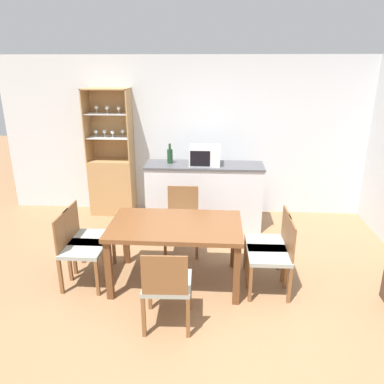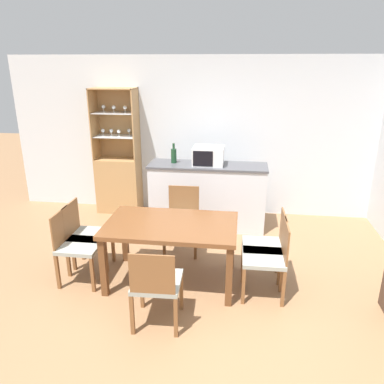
{
  "view_description": "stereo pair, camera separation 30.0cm",
  "coord_description": "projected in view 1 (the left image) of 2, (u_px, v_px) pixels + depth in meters",
  "views": [
    {
      "loc": [
        0.16,
        -3.45,
        2.44
      ],
      "look_at": [
        -0.16,
        1.15,
        0.83
      ],
      "focal_mm": 35.0,
      "sensor_mm": 36.0,
      "label": 1
    },
    {
      "loc": [
        0.45,
        -3.42,
        2.44
      ],
      "look_at": [
        -0.16,
        1.15,
        0.83
      ],
      "focal_mm": 35.0,
      "sensor_mm": 36.0,
      "label": 2
    }
  ],
  "objects": [
    {
      "name": "dining_chair_side_right_near",
      "position": [
        273.0,
        255.0,
        4.07
      ],
      "size": [
        0.46,
        0.46,
        0.86
      ],
      "rotation": [
        0.0,
        0.0,
        1.58
      ],
      "color": "#999E93",
      "rests_on": "ground_plane"
    },
    {
      "name": "dining_chair_head_far",
      "position": [
        182.0,
        219.0,
        5.0
      ],
      "size": [
        0.46,
        0.46,
        0.86
      ],
      "rotation": [
        0.0,
        0.0,
        3.16
      ],
      "color": "#999E93",
      "rests_on": "ground_plane"
    },
    {
      "name": "wine_bottle",
      "position": [
        170.0,
        156.0,
        5.61
      ],
      "size": [
        0.08,
        0.08,
        0.3
      ],
      "color": "#193D23",
      "rests_on": "kitchen_counter"
    },
    {
      "name": "dining_chair_side_left_far",
      "position": [
        87.0,
        238.0,
        4.46
      ],
      "size": [
        0.45,
        0.45,
        0.86
      ],
      "rotation": [
        0.0,
        0.0,
        -1.56
      ],
      "color": "#999E93",
      "rests_on": "ground_plane"
    },
    {
      "name": "kitchen_counter",
      "position": [
        204.0,
        196.0,
        5.74
      ],
      "size": [
        1.77,
        0.53,
        0.99
      ],
      "color": "silver",
      "rests_on": "ground_plane"
    },
    {
      "name": "dining_chair_head_near",
      "position": [
        167.0,
        285.0,
        3.52
      ],
      "size": [
        0.47,
        0.47,
        0.86
      ],
      "rotation": [
        0.0,
        0.0,
        0.04
      ],
      "color": "#999E93",
      "rests_on": "ground_plane"
    },
    {
      "name": "dining_chair_side_right_far",
      "position": [
        270.0,
        244.0,
        4.32
      ],
      "size": [
        0.47,
        0.47,
        0.86
      ],
      "rotation": [
        0.0,
        0.0,
        1.6
      ],
      "color": "#999E93",
      "rests_on": "ground_plane"
    },
    {
      "name": "wall_back",
      "position": [
        208.0,
        137.0,
        6.13
      ],
      "size": [
        6.8,
        0.06,
        2.55
      ],
      "color": "silver",
      "rests_on": "ground_plane"
    },
    {
      "name": "ground_plane",
      "position": [
        200.0,
        299.0,
        4.07
      ],
      "size": [
        18.0,
        18.0,
        0.0
      ],
      "primitive_type": "plane",
      "color": "#936B47"
    },
    {
      "name": "dining_chair_side_left_near",
      "position": [
        79.0,
        248.0,
        4.21
      ],
      "size": [
        0.45,
        0.45,
        0.86
      ],
      "rotation": [
        0.0,
        0.0,
        -1.58
      ],
      "color": "#999E93",
      "rests_on": "ground_plane"
    },
    {
      "name": "display_cabinet",
      "position": [
        112.0,
        178.0,
        6.24
      ],
      "size": [
        0.71,
        0.4,
        2.06
      ],
      "color": "tan",
      "rests_on": "ground_plane"
    },
    {
      "name": "dining_table",
      "position": [
        176.0,
        231.0,
        4.2
      ],
      "size": [
        1.47,
        0.89,
        0.73
      ],
      "color": "brown",
      "rests_on": "ground_plane"
    },
    {
      "name": "microwave",
      "position": [
        205.0,
        155.0,
        5.55
      ],
      "size": [
        0.45,
        0.41,
        0.26
      ],
      "color": "silver",
      "rests_on": "kitchen_counter"
    }
  ]
}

